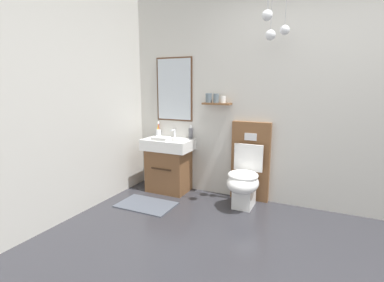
% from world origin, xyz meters
% --- Properties ---
extents(wall_back, '(5.17, 0.63, 2.60)m').
position_xyz_m(wall_back, '(-0.02, 1.64, 1.30)').
color(wall_back, beige).
rests_on(wall_back, ground).
extents(wall_left, '(0.12, 3.41, 2.60)m').
position_xyz_m(wall_left, '(-2.53, 0.00, 1.30)').
color(wall_left, beige).
rests_on(wall_left, ground).
extents(bath_mat, '(0.68, 0.44, 0.01)m').
position_xyz_m(bath_mat, '(-1.91, 0.83, 0.01)').
color(bath_mat, '#474C56').
rests_on(bath_mat, ground).
extents(vanity_sink_left, '(0.65, 0.45, 0.73)m').
position_xyz_m(vanity_sink_left, '(-1.91, 1.40, 0.39)').
color(vanity_sink_left, brown).
rests_on(vanity_sink_left, ground).
extents(tap_on_left_sink, '(0.03, 0.13, 0.11)m').
position_xyz_m(tap_on_left_sink, '(-1.91, 1.56, 0.80)').
color(tap_on_left_sink, silver).
rests_on(tap_on_left_sink, vanity_sink_left).
extents(toilet, '(0.48, 0.63, 1.00)m').
position_xyz_m(toilet, '(-0.82, 1.38, 0.38)').
color(toilet, brown).
rests_on(toilet, ground).
extents(toothbrush_cup, '(0.07, 0.07, 0.21)m').
position_xyz_m(toothbrush_cup, '(-2.16, 1.54, 0.78)').
color(toothbrush_cup, silver).
rests_on(toothbrush_cup, vanity_sink_left).
extents(soap_dispenser, '(0.06, 0.06, 0.18)m').
position_xyz_m(soap_dispenser, '(-1.65, 1.55, 0.80)').
color(soap_dispenser, '#4C4C51').
rests_on(soap_dispenser, vanity_sink_left).
extents(folded_hand_towel, '(0.22, 0.16, 0.04)m').
position_xyz_m(folded_hand_towel, '(-1.95, 1.28, 0.75)').
color(folded_hand_towel, white).
rests_on(folded_hand_towel, vanity_sink_left).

